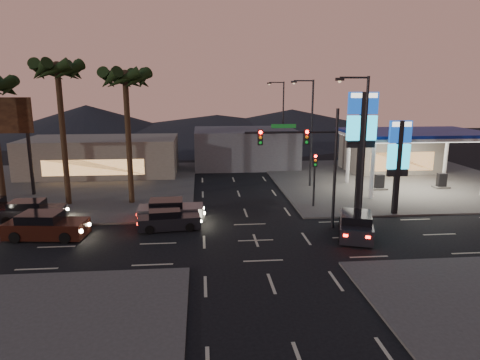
{
  "coord_description": "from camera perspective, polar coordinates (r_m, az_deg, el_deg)",
  "views": [
    {
      "loc": [
        -3.29,
        -24.97,
        9.33
      ],
      "look_at": [
        -0.61,
        3.99,
        3.0
      ],
      "focal_mm": 32.0,
      "sensor_mm": 36.0,
      "label": 1
    }
  ],
  "objects": [
    {
      "name": "convenience_store",
      "position": [
        51.19,
        19.4,
        3.34
      ],
      "size": [
        10.0,
        6.0,
        4.0
      ],
      "primitive_type": "cube",
      "color": "#726B5B",
      "rests_on": "ground"
    },
    {
      "name": "ground",
      "position": [
        26.86,
        2.11,
        -8.06
      ],
      "size": [
        140.0,
        140.0,
        0.0
      ],
      "primitive_type": "plane",
      "color": "black",
      "rests_on": "ground"
    },
    {
      "name": "car_lane_a_mid",
      "position": [
        29.71,
        -24.51,
        -5.64
      ],
      "size": [
        5.17,
        2.59,
        1.63
      ],
      "color": "black",
      "rests_on": "ground"
    },
    {
      "name": "car_lane_b_front",
      "position": [
        30.88,
        -9.33,
        -4.08
      ],
      "size": [
        4.8,
        2.16,
        1.54
      ],
      "color": "#5A595C",
      "rests_on": "ground"
    },
    {
      "name": "palm_a",
      "position": [
        34.94,
        -15.02,
        12.03
      ],
      "size": [
        4.41,
        4.41,
        10.86
      ],
      "color": "black",
      "rests_on": "ground"
    },
    {
      "name": "car_lane_a_front",
      "position": [
        29.14,
        -9.55,
        -5.26
      ],
      "size": [
        4.34,
        2.14,
        1.37
      ],
      "color": "black",
      "rests_on": "ground"
    },
    {
      "name": "hill_center",
      "position": [
        85.35,
        -3.07,
        7.33
      ],
      "size": [
        60.0,
        60.0,
        4.0
      ],
      "primitive_type": "cone",
      "color": "black",
      "rests_on": "ground"
    },
    {
      "name": "pylon_sign_short",
      "position": [
        33.08,
        20.41,
        3.39
      ],
      "size": [
        1.6,
        0.35,
        7.0
      ],
      "color": "black",
      "rests_on": "ground"
    },
    {
      "name": "corner_lot_ne",
      "position": [
        46.22,
        19.52,
        -0.01
      ],
      "size": [
        24.0,
        24.0,
        0.12
      ],
      "primitive_type": "cube",
      "color": "#47443F",
      "rests_on": "ground"
    },
    {
      "name": "car_lane_b_mid",
      "position": [
        33.83,
        -26.07,
        -3.8
      ],
      "size": [
        4.62,
        2.03,
        1.49
      ],
      "color": "black",
      "rests_on": "ground"
    },
    {
      "name": "gas_station",
      "position": [
        41.91,
        22.27,
        5.55
      ],
      "size": [
        12.2,
        8.2,
        5.47
      ],
      "color": "silver",
      "rests_on": "ground"
    },
    {
      "name": "traffic_signal_mast",
      "position": [
        28.16,
        9.29,
        3.74
      ],
      "size": [
        6.1,
        0.39,
        8.0
      ],
      "color": "black",
      "rests_on": "ground"
    },
    {
      "name": "building_far_mid",
      "position": [
        51.74,
        0.65,
        4.35
      ],
      "size": [
        12.0,
        9.0,
        4.4
      ],
      "primitive_type": "cube",
      "color": "#4C4C51",
      "rests_on": "ground"
    },
    {
      "name": "streetlight_mid",
      "position": [
        40.41,
        9.26,
        6.99
      ],
      "size": [
        2.14,
        0.25,
        10.0
      ],
      "color": "black",
      "rests_on": "ground"
    },
    {
      "name": "hill_right",
      "position": [
        87.18,
        6.92,
        7.69
      ],
      "size": [
        50.0,
        50.0,
        5.0
      ],
      "primitive_type": "cone",
      "color": "black",
      "rests_on": "ground"
    },
    {
      "name": "pylon_sign_tall",
      "position": [
        32.8,
        15.92,
        6.68
      ],
      "size": [
        2.2,
        0.35,
        9.0
      ],
      "color": "black",
      "rests_on": "ground"
    },
    {
      "name": "hill_left",
      "position": [
        87.93,
        -19.73,
        7.43
      ],
      "size": [
        40.0,
        40.0,
        6.0
      ],
      "primitive_type": "cone",
      "color": "black",
      "rests_on": "ground"
    },
    {
      "name": "building_far_west",
      "position": [
        48.73,
        -17.93,
        3.03
      ],
      "size": [
        16.0,
        8.0,
        4.0
      ],
      "primitive_type": "cube",
      "color": "#726B5B",
      "rests_on": "ground"
    },
    {
      "name": "streetlight_near",
      "position": [
        28.09,
        15.85,
        4.42
      ],
      "size": [
        2.14,
        0.25,
        10.0
      ],
      "color": "black",
      "rests_on": "ground"
    },
    {
      "name": "suv_station",
      "position": [
        28.42,
        15.17,
        -5.78
      ],
      "size": [
        3.36,
        5.08,
        1.57
      ],
      "color": "black",
      "rests_on": "ground"
    },
    {
      "name": "palm_b",
      "position": [
        36.1,
        -23.1,
        12.34
      ],
      "size": [
        4.41,
        4.41,
        11.46
      ],
      "color": "black",
      "rests_on": "ground"
    },
    {
      "name": "streetlight_far",
      "position": [
        54.04,
        5.55,
        8.38
      ],
      "size": [
        2.14,
        0.25,
        10.0
      ],
      "color": "black",
      "rests_on": "ground"
    },
    {
      "name": "corner_lot_nw",
      "position": [
        43.89,
        -21.98,
        -0.82
      ],
      "size": [
        24.0,
        24.0,
        0.12
      ],
      "primitive_type": "cube",
      "color": "#47443F",
      "rests_on": "ground"
    },
    {
      "name": "pedestal_signal",
      "position": [
        33.75,
        9.92,
        1.15
      ],
      "size": [
        0.32,
        0.39,
        4.3
      ],
      "color": "black",
      "rests_on": "ground"
    }
  ]
}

